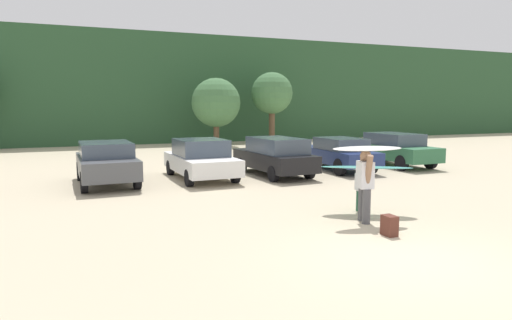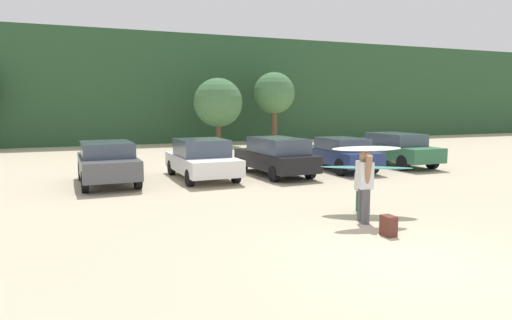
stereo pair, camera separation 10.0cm
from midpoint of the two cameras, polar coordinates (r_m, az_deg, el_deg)
The scene contains 14 objects.
ground_plane at distance 8.94m, azimuth 18.96°, elevation -11.94°, with size 120.00×120.00×0.00m, color #C1B293.
hillside_ridge at distance 40.21m, azimuth -13.67°, elevation 8.56°, with size 108.00×12.00×8.26m, color #284C2D.
tree_right at distance 31.68m, azimuth -4.76°, elevation 7.27°, with size 3.42×3.42×4.77m.
tree_center at distance 33.68m, azimuth 2.40°, elevation 8.43°, with size 3.08×3.08×5.32m.
parked_car_dark_gray at distance 17.01m, azimuth -18.23°, elevation -0.20°, with size 2.03×4.17×1.54m.
parked_car_white at distance 17.55m, azimuth -6.77°, elevation 0.16°, with size 2.07×4.46×1.55m.
parked_car_black at distance 18.26m, azimuth 2.69°, elevation 0.56°, with size 2.06×4.50×1.56m.
parked_car_navy at distance 20.13m, azimuth 10.61°, elevation 0.89°, with size 1.80×4.71×1.45m.
parked_car_forest_green at distance 22.23m, azimuth 17.44°, elevation 1.41°, with size 1.89×4.66×1.55m.
person_adult at distance 11.18m, azimuth 13.87°, elevation -2.72°, with size 0.43×0.82×1.77m.
person_child at distance 12.28m, azimuth 13.34°, elevation -3.31°, with size 0.30×0.60×1.23m.
surfboard_white at distance 11.12m, azimuth 14.20°, elevation 1.42°, with size 1.85×0.80×0.13m.
surfboard_teal at distance 12.13m, azimuth 14.11°, elevation -0.93°, with size 2.42×1.73×0.13m.
backpack_dropped at distance 10.32m, azimuth 16.78°, elevation -8.02°, with size 0.24×0.34×0.45m.
Camera 2 is at (-5.53, -6.41, 2.83)m, focal length 31.43 mm.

